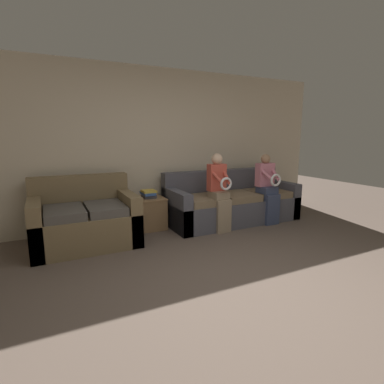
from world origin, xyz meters
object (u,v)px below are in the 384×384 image
object	(u,v)px
couch_main	(231,203)
side_shelf	(149,212)
book_stack	(148,194)
couch_side	(85,221)
child_left_seated	(219,189)
child_right_seated	(268,186)

from	to	relation	value
couch_main	side_shelf	bearing A→B (deg)	170.76
side_shelf	book_stack	size ratio (longest dim) A/B	1.68
couch_side	book_stack	xyz separation A→B (m)	(1.01, 0.29, 0.23)
book_stack	child_left_seated	bearing A→B (deg)	-31.98
side_shelf	couch_main	bearing A→B (deg)	-9.24
couch_main	book_stack	xyz separation A→B (m)	(-1.42, 0.22, 0.25)
couch_main	child_left_seated	xyz separation A→B (m)	(-0.48, -0.37, 0.35)
child_left_seated	child_right_seated	size ratio (longest dim) A/B	1.03
child_right_seated	side_shelf	size ratio (longest dim) A/B	2.26
book_stack	couch_side	bearing A→B (deg)	-163.95
child_left_seated	side_shelf	world-z (taller)	child_left_seated
side_shelf	child_left_seated	bearing A→B (deg)	-32.21
child_right_seated	book_stack	world-z (taller)	child_right_seated
couch_side	book_stack	distance (m)	1.08
child_left_seated	couch_main	bearing A→B (deg)	37.49
child_right_seated	couch_main	bearing A→B (deg)	142.15
child_left_seated	book_stack	world-z (taller)	child_left_seated
couch_side	child_right_seated	world-z (taller)	child_right_seated
couch_side	side_shelf	bearing A→B (deg)	16.44
couch_main	child_left_seated	size ratio (longest dim) A/B	1.90
couch_main	side_shelf	xyz separation A→B (m)	(-1.42, 0.23, -0.05)
couch_main	child_right_seated	size ratio (longest dim) A/B	1.96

